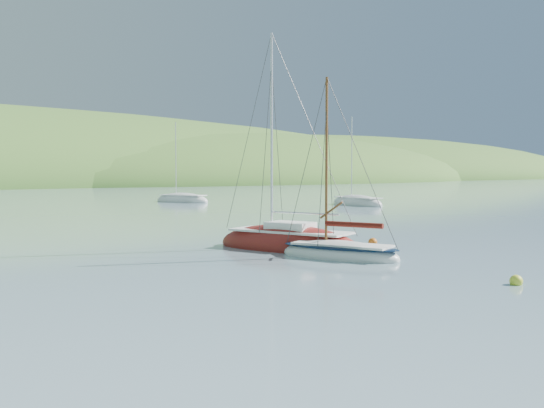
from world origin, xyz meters
TOP-DOWN VIEW (x-y plane):
  - ground at (0.00, 0.00)m, footprint 700.00×700.00m
  - daysailer_white at (4.98, 7.03)m, footprint 4.00×5.94m
  - sloop_red at (4.88, 10.65)m, footprint 5.22×8.21m
  - distant_sloop_b at (21.67, 52.96)m, footprint 5.43×7.87m
  - distant_sloop_d at (34.09, 35.55)m, footprint 2.94×7.61m
  - mooring_buoys at (0.70, 7.39)m, footprint 22.20×13.84m

SIDE VIEW (x-z plane):
  - ground at x=0.00m, z-range 0.00..0.00m
  - mooring_buoys at x=0.70m, z-range -0.12..0.36m
  - distant_sloop_b at x=21.67m, z-range -5.13..5.49m
  - distant_sloop_d at x=34.09m, z-range -5.17..5.54m
  - daysailer_white at x=4.98m, z-range -4.08..4.49m
  - sloop_red at x=4.88m, z-range -5.53..5.97m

